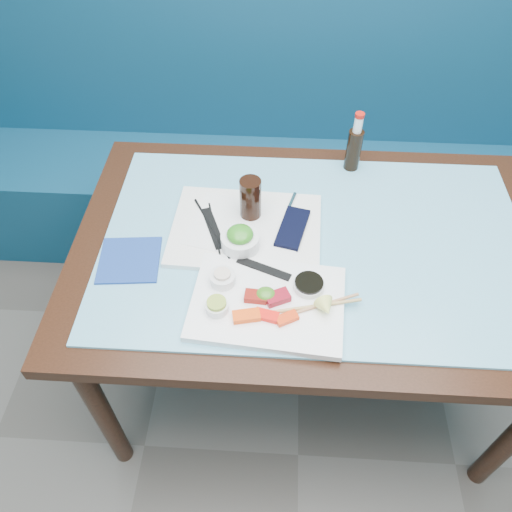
# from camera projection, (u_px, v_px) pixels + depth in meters

# --- Properties ---
(booth_bench) EXTENTS (3.00, 0.56, 1.17)m
(booth_bench) POSITION_uv_depth(u_px,v_px,m) (304.00, 164.00, 2.27)
(booth_bench) COLOR navy
(booth_bench) RESTS_ON ground
(dining_table) EXTENTS (1.40, 0.90, 0.75)m
(dining_table) POSITION_uv_depth(u_px,v_px,m) (313.00, 262.00, 1.50)
(dining_table) COLOR black
(dining_table) RESTS_ON ground
(glass_top) EXTENTS (1.22, 0.76, 0.01)m
(glass_top) POSITION_uv_depth(u_px,v_px,m) (315.00, 243.00, 1.44)
(glass_top) COLOR #65AECB
(glass_top) RESTS_ON dining_table
(sashimi_plate) EXTENTS (0.41, 0.31, 0.02)m
(sashimi_plate) POSITION_uv_depth(u_px,v_px,m) (267.00, 303.00, 1.28)
(sashimi_plate) COLOR white
(sashimi_plate) RESTS_ON glass_top
(salmon_left) EXTENTS (0.07, 0.05, 0.02)m
(salmon_left) POSITION_uv_depth(u_px,v_px,m) (246.00, 316.00, 1.23)
(salmon_left) COLOR #FF490A
(salmon_left) RESTS_ON sashimi_plate
(salmon_mid) EXTENTS (0.06, 0.04, 0.01)m
(salmon_mid) POSITION_uv_depth(u_px,v_px,m) (267.00, 315.00, 1.23)
(salmon_mid) COLOR #FF140A
(salmon_mid) RESTS_ON sashimi_plate
(salmon_right) EXTENTS (0.06, 0.05, 0.01)m
(salmon_right) POSITION_uv_depth(u_px,v_px,m) (287.00, 318.00, 1.23)
(salmon_right) COLOR #F23409
(salmon_right) RESTS_ON sashimi_plate
(tuna_left) EXTENTS (0.06, 0.04, 0.02)m
(tuna_left) POSITION_uv_depth(u_px,v_px,m) (256.00, 296.00, 1.27)
(tuna_left) COLOR maroon
(tuna_left) RESTS_ON sashimi_plate
(tuna_right) EXTENTS (0.07, 0.06, 0.02)m
(tuna_right) POSITION_uv_depth(u_px,v_px,m) (277.00, 297.00, 1.27)
(tuna_right) COLOR maroon
(tuna_right) RESTS_ON sashimi_plate
(seaweed_garnish) EXTENTS (0.06, 0.06, 0.03)m
(seaweed_garnish) POSITION_uv_depth(u_px,v_px,m) (266.00, 294.00, 1.27)
(seaweed_garnish) COLOR #39791C
(seaweed_garnish) RESTS_ON sashimi_plate
(ramekin_wasabi) EXTENTS (0.07, 0.07, 0.02)m
(ramekin_wasabi) POSITION_uv_depth(u_px,v_px,m) (217.00, 307.00, 1.24)
(ramekin_wasabi) COLOR white
(ramekin_wasabi) RESTS_ON sashimi_plate
(wasabi_fill) EXTENTS (0.06, 0.06, 0.01)m
(wasabi_fill) POSITION_uv_depth(u_px,v_px,m) (217.00, 303.00, 1.23)
(wasabi_fill) COLOR #91AC37
(wasabi_fill) RESTS_ON ramekin_wasabi
(ramekin_ginger) EXTENTS (0.09, 0.09, 0.03)m
(ramekin_ginger) POSITION_uv_depth(u_px,v_px,m) (223.00, 278.00, 1.30)
(ramekin_ginger) COLOR white
(ramekin_ginger) RESTS_ON sashimi_plate
(ginger_fill) EXTENTS (0.05, 0.05, 0.01)m
(ginger_fill) POSITION_uv_depth(u_px,v_px,m) (222.00, 274.00, 1.29)
(ginger_fill) COLOR beige
(ginger_fill) RESTS_ON ramekin_ginger
(soy_dish) EXTENTS (0.09, 0.09, 0.02)m
(soy_dish) POSITION_uv_depth(u_px,v_px,m) (309.00, 285.00, 1.29)
(soy_dish) COLOR silver
(soy_dish) RESTS_ON sashimi_plate
(soy_fill) EXTENTS (0.09, 0.09, 0.01)m
(soy_fill) POSITION_uv_depth(u_px,v_px,m) (309.00, 283.00, 1.28)
(soy_fill) COLOR black
(soy_fill) RESTS_ON soy_dish
(lemon_wedge) EXTENTS (0.06, 0.05, 0.05)m
(lemon_wedge) POSITION_uv_depth(u_px,v_px,m) (326.00, 307.00, 1.23)
(lemon_wedge) COLOR #F6FF78
(lemon_wedge) RESTS_ON sashimi_plate
(chopstick_sleeve) EXTENTS (0.15, 0.08, 0.00)m
(chopstick_sleeve) POSITION_uv_depth(u_px,v_px,m) (264.00, 268.00, 1.34)
(chopstick_sleeve) COLOR black
(chopstick_sleeve) RESTS_ON sashimi_plate
(wooden_chopstick_a) EXTENTS (0.26, 0.07, 0.01)m
(wooden_chopstick_a) POSITION_uv_depth(u_px,v_px,m) (311.00, 307.00, 1.25)
(wooden_chopstick_a) COLOR tan
(wooden_chopstick_a) RESTS_ON sashimi_plate
(wooden_chopstick_b) EXTENTS (0.23, 0.10, 0.01)m
(wooden_chopstick_b) POSITION_uv_depth(u_px,v_px,m) (315.00, 307.00, 1.25)
(wooden_chopstick_b) COLOR #B27B53
(wooden_chopstick_b) RESTS_ON sashimi_plate
(serving_tray) EXTENTS (0.44, 0.34, 0.02)m
(serving_tray) POSITION_uv_depth(u_px,v_px,m) (246.00, 229.00, 1.45)
(serving_tray) COLOR white
(serving_tray) RESTS_ON glass_top
(paper_placemat) EXTENTS (0.36, 0.29, 0.00)m
(paper_placemat) POSITION_uv_depth(u_px,v_px,m) (246.00, 227.00, 1.45)
(paper_placemat) COLOR white
(paper_placemat) RESTS_ON serving_tray
(seaweed_bowl) EXTENTS (0.13, 0.13, 0.04)m
(seaweed_bowl) POSITION_uv_depth(u_px,v_px,m) (240.00, 241.00, 1.38)
(seaweed_bowl) COLOR white
(seaweed_bowl) RESTS_ON serving_tray
(seaweed_salad) EXTENTS (0.09, 0.09, 0.04)m
(seaweed_salad) POSITION_uv_depth(u_px,v_px,m) (240.00, 234.00, 1.36)
(seaweed_salad) COLOR #2D811D
(seaweed_salad) RESTS_ON seaweed_bowl
(cola_glass) EXTENTS (0.07, 0.07, 0.13)m
(cola_glass) POSITION_uv_depth(u_px,v_px,m) (250.00, 198.00, 1.44)
(cola_glass) COLOR black
(cola_glass) RESTS_ON serving_tray
(navy_pouch) EXTENTS (0.11, 0.17, 0.01)m
(navy_pouch) POSITION_uv_depth(u_px,v_px,m) (293.00, 228.00, 1.44)
(navy_pouch) COLOR black
(navy_pouch) RESTS_ON serving_tray
(fork) EXTENTS (0.04, 0.09, 0.01)m
(fork) POSITION_uv_depth(u_px,v_px,m) (291.00, 203.00, 1.51)
(fork) COLOR silver
(fork) RESTS_ON serving_tray
(black_chopstick_a) EXTENTS (0.13, 0.23, 0.01)m
(black_chopstick_a) POSITION_uv_depth(u_px,v_px,m) (212.00, 228.00, 1.44)
(black_chopstick_a) COLOR black
(black_chopstick_a) RESTS_ON serving_tray
(black_chopstick_b) EXTENTS (0.06, 0.21, 0.01)m
(black_chopstick_b) POSITION_uv_depth(u_px,v_px,m) (214.00, 228.00, 1.44)
(black_chopstick_b) COLOR black
(black_chopstick_b) RESTS_ON serving_tray
(tray_sleeve) EXTENTS (0.09, 0.17, 0.00)m
(tray_sleeve) POSITION_uv_depth(u_px,v_px,m) (213.00, 228.00, 1.44)
(tray_sleeve) COLOR black
(tray_sleeve) RESTS_ON serving_tray
(cola_bottle_body) EXTENTS (0.06, 0.06, 0.14)m
(cola_bottle_body) POSITION_uv_depth(u_px,v_px,m) (354.00, 150.00, 1.60)
(cola_bottle_body) COLOR black
(cola_bottle_body) RESTS_ON glass_top
(cola_bottle_neck) EXTENTS (0.03, 0.03, 0.05)m
(cola_bottle_neck) POSITION_uv_depth(u_px,v_px,m) (358.00, 124.00, 1.53)
(cola_bottle_neck) COLOR white
(cola_bottle_neck) RESTS_ON cola_bottle_body
(cola_bottle_cap) EXTENTS (0.04, 0.04, 0.01)m
(cola_bottle_cap) POSITION_uv_depth(u_px,v_px,m) (360.00, 115.00, 1.51)
(cola_bottle_cap) COLOR red
(cola_bottle_cap) RESTS_ON cola_bottle_neck
(blue_napkin) EXTENTS (0.18, 0.18, 0.01)m
(blue_napkin) POSITION_uv_depth(u_px,v_px,m) (129.00, 260.00, 1.38)
(blue_napkin) COLOR navy
(blue_napkin) RESTS_ON glass_top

